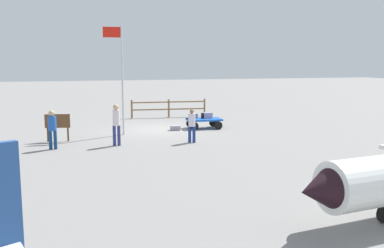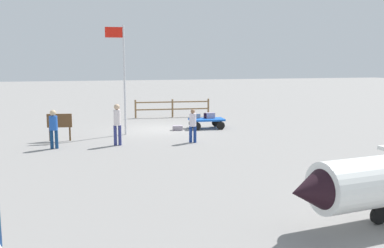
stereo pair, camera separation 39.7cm
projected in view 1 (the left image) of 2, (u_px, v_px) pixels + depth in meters
name	position (u px, v px, depth m)	size (l,w,h in m)	color
ground_plane	(159.00, 129.00, 23.51)	(120.00, 120.00, 0.00)	gray
luggage_cart	(204.00, 121.00, 23.73)	(1.97, 1.30, 0.54)	blue
suitcase_maroon	(206.00, 115.00, 23.97)	(0.56, 0.41, 0.28)	black
suitcase_olive	(193.00, 116.00, 23.86)	(0.49, 0.31, 0.26)	gray
suitcase_navy	(208.00, 115.00, 23.88)	(0.49, 0.33, 0.31)	#95889D
suitcase_dark	(175.00, 128.00, 23.12)	(0.58, 0.44, 0.25)	gray
worker_lead	(192.00, 124.00, 19.54)	(0.41, 0.41, 1.54)	navy
worker_trailing	(116.00, 122.00, 18.80)	(0.35, 0.35, 1.84)	navy
worker_supervisor	(52.00, 126.00, 18.04)	(0.40, 0.40, 1.66)	navy
flagpole	(120.00, 72.00, 21.26)	(0.94, 0.10, 5.44)	silver
signboard	(57.00, 123.00, 19.82)	(1.13, 0.23, 1.27)	#4C3319
wooden_fence	(169.00, 107.00, 28.35)	(4.96, 0.49, 1.19)	brown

